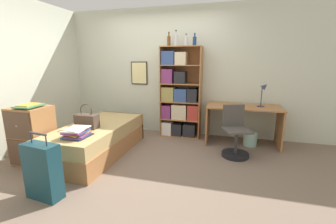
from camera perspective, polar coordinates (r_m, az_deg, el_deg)
name	(u,v)px	position (r m, az deg, el deg)	size (l,w,h in m)	color
ground_plane	(138,158)	(3.73, -7.62, -11.54)	(14.00, 14.00, 0.00)	#756051
wall_back	(164,72)	(4.84, -0.99, 10.09)	(10.00, 0.09, 2.60)	beige
wall_left	(22,75)	(4.67, -33.02, 7.96)	(0.06, 10.00, 2.60)	beige
bed	(98,139)	(3.98, -17.40, -6.58)	(0.90, 1.89, 0.50)	#A36B3D
handbag	(87,121)	(3.73, -19.91, -2.09)	(0.35, 0.17, 0.38)	#47382D
book_stack_on_bed	(77,132)	(3.35, -22.13, -4.82)	(0.33, 0.39, 0.13)	#232328
suitcase	(43,171)	(2.95, -29.20, -13.01)	(0.43, 0.23, 0.78)	#143842
dresser	(33,135)	(3.99, -31.15, -5.02)	(0.51, 0.48, 0.87)	#A36B3D
magazine_pile_on_dresser	(29,106)	(3.84, -31.76, 1.34)	(0.29, 0.37, 0.05)	#427A4C
bookcase	(179,97)	(4.57, 2.77, 3.78)	(0.81, 0.35, 1.81)	#A36B3D
bottle_green	(169,41)	(4.64, 0.21, 17.60)	(0.07, 0.07, 0.27)	brown
bottle_brown	(176,40)	(4.55, 2.03, 17.80)	(0.07, 0.07, 0.30)	#B7BCC1
bottle_clear	(186,41)	(4.46, 4.63, 17.48)	(0.07, 0.07, 0.22)	#B7BCC1
bottle_blue	(195,41)	(4.47, 6.77, 17.49)	(0.07, 0.07, 0.23)	navy
desk	(243,117)	(4.39, 18.48, -1.23)	(1.32, 0.66, 0.73)	#A36B3D
desk_lamp	(264,90)	(4.35, 23.16, 5.10)	(0.18, 0.13, 0.44)	navy
desk_chair	(235,140)	(3.86, 16.67, -6.77)	(0.51, 0.51, 0.83)	black
waste_bin	(250,138)	(4.44, 20.12, -6.33)	(0.24, 0.24, 0.27)	#99C1B2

